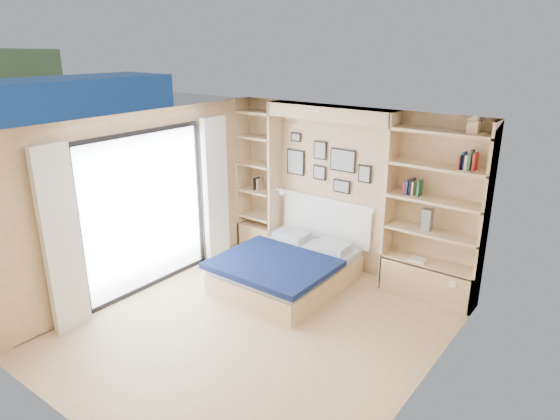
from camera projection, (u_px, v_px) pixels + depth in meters
The scene contains 9 objects.
ground at pixel (257, 330), 6.14m from camera, with size 4.50×4.50×0.00m, color tan.
room_shell at pixel (302, 209), 7.16m from camera, with size 4.50×4.50×4.50m.
bed at pixel (287, 268), 7.20m from camera, with size 1.58×2.02×1.07m.
photo_gallery at pixel (325, 164), 7.56m from camera, with size 1.48×0.02×0.82m.
reading_lamps at pixel (325, 201), 7.47m from camera, with size 1.92×0.12×0.15m.
shelf_decor at pixel (426, 176), 6.48m from camera, with size 3.50×0.23×2.03m.
deck at pixel (87, 257), 8.18m from camera, with size 3.20×4.00×0.05m, color #746455.
deck_chair at pixel (115, 225), 8.62m from camera, with size 0.49×0.77×0.75m.
shipping_container at pixel (71, 120), 14.39m from camera, with size 2.29×5.72×2.38m, color navy.
Camera 1 is at (3.43, -4.09, 3.38)m, focal length 32.00 mm.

